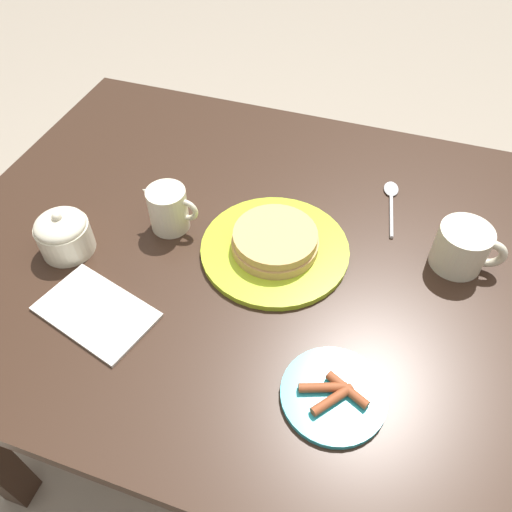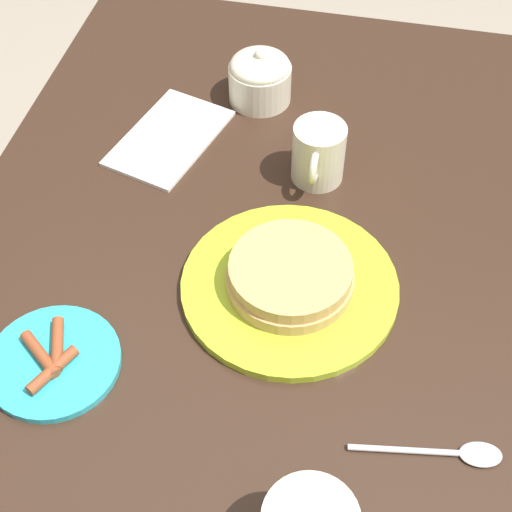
{
  "view_description": "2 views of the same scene",
  "coord_description": "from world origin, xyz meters",
  "px_view_note": "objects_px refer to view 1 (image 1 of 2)",
  "views": [
    {
      "loc": [
        0.14,
        -0.6,
        1.43
      ],
      "look_at": [
        -0.05,
        -0.05,
        0.77
      ],
      "focal_mm": 35.0,
      "sensor_mm": 36.0,
      "label": 1
    },
    {
      "loc": [
        0.57,
        0.09,
        1.53
      ],
      "look_at": [
        -0.05,
        -0.05,
        0.77
      ],
      "focal_mm": 55.0,
      "sensor_mm": 36.0,
      "label": 2
    }
  ],
  "objects_px": {
    "side_plate_bacon": "(334,394)",
    "spoon": "(391,198)",
    "sugar_bowl": "(63,233)",
    "coffee_mug": "(463,247)",
    "pancake_plate": "(274,246)",
    "creamer_pitcher": "(168,208)",
    "napkin": "(96,312)"
  },
  "relations": [
    {
      "from": "side_plate_bacon",
      "to": "spoon",
      "type": "xyz_separation_m",
      "value": [
        0.02,
        0.46,
        -0.0
      ]
    },
    {
      "from": "side_plate_bacon",
      "to": "sugar_bowl",
      "type": "height_order",
      "value": "sugar_bowl"
    },
    {
      "from": "sugar_bowl",
      "to": "spoon",
      "type": "relative_size",
      "value": 0.58
    },
    {
      "from": "side_plate_bacon",
      "to": "coffee_mug",
      "type": "xyz_separation_m",
      "value": [
        0.15,
        0.33,
        0.04
      ]
    },
    {
      "from": "pancake_plate",
      "to": "creamer_pitcher",
      "type": "relative_size",
      "value": 2.4
    },
    {
      "from": "side_plate_bacon",
      "to": "creamer_pitcher",
      "type": "distance_m",
      "value": 0.46
    },
    {
      "from": "creamer_pitcher",
      "to": "napkin",
      "type": "xyz_separation_m",
      "value": [
        -0.03,
        -0.23,
        -0.04
      ]
    },
    {
      "from": "sugar_bowl",
      "to": "napkin",
      "type": "relative_size",
      "value": 0.44
    },
    {
      "from": "pancake_plate",
      "to": "napkin",
      "type": "height_order",
      "value": "pancake_plate"
    },
    {
      "from": "sugar_bowl",
      "to": "napkin",
      "type": "xyz_separation_m",
      "value": [
        0.12,
        -0.11,
        -0.04
      ]
    },
    {
      "from": "spoon",
      "to": "coffee_mug",
      "type": "bearing_deg",
      "value": -44.96
    },
    {
      "from": "napkin",
      "to": "creamer_pitcher",
      "type": "bearing_deg",
      "value": 82.54
    },
    {
      "from": "pancake_plate",
      "to": "coffee_mug",
      "type": "xyz_separation_m",
      "value": [
        0.32,
        0.08,
        0.02
      ]
    },
    {
      "from": "side_plate_bacon",
      "to": "spoon",
      "type": "height_order",
      "value": "side_plate_bacon"
    },
    {
      "from": "pancake_plate",
      "to": "spoon",
      "type": "bearing_deg",
      "value": 49.97
    },
    {
      "from": "napkin",
      "to": "spoon",
      "type": "xyz_separation_m",
      "value": [
        0.42,
        0.44,
        0.0
      ]
    },
    {
      "from": "sugar_bowl",
      "to": "spoon",
      "type": "bearing_deg",
      "value": 31.17
    },
    {
      "from": "spoon",
      "to": "pancake_plate",
      "type": "bearing_deg",
      "value": -130.03
    },
    {
      "from": "pancake_plate",
      "to": "sugar_bowl",
      "type": "relative_size",
      "value": 2.82
    },
    {
      "from": "napkin",
      "to": "coffee_mug",
      "type": "bearing_deg",
      "value": 28.5
    },
    {
      "from": "sugar_bowl",
      "to": "pancake_plate",
      "type": "bearing_deg",
      "value": 17.25
    },
    {
      "from": "sugar_bowl",
      "to": "spoon",
      "type": "distance_m",
      "value": 0.64
    },
    {
      "from": "side_plate_bacon",
      "to": "napkin",
      "type": "height_order",
      "value": "side_plate_bacon"
    },
    {
      "from": "side_plate_bacon",
      "to": "spoon",
      "type": "distance_m",
      "value": 0.46
    },
    {
      "from": "side_plate_bacon",
      "to": "sugar_bowl",
      "type": "xyz_separation_m",
      "value": [
        -0.53,
        0.13,
        0.03
      ]
    },
    {
      "from": "pancake_plate",
      "to": "napkin",
      "type": "xyz_separation_m",
      "value": [
        -0.24,
        -0.23,
        -0.01
      ]
    },
    {
      "from": "coffee_mug",
      "to": "napkin",
      "type": "relative_size",
      "value": 0.56
    },
    {
      "from": "creamer_pitcher",
      "to": "spoon",
      "type": "xyz_separation_m",
      "value": [
        0.39,
        0.21,
        -0.04
      ]
    },
    {
      "from": "napkin",
      "to": "spoon",
      "type": "relative_size",
      "value": 1.31
    },
    {
      "from": "side_plate_bacon",
      "to": "sugar_bowl",
      "type": "bearing_deg",
      "value": 165.97
    },
    {
      "from": "side_plate_bacon",
      "to": "coffee_mug",
      "type": "height_order",
      "value": "coffee_mug"
    },
    {
      "from": "pancake_plate",
      "to": "creamer_pitcher",
      "type": "height_order",
      "value": "creamer_pitcher"
    }
  ]
}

